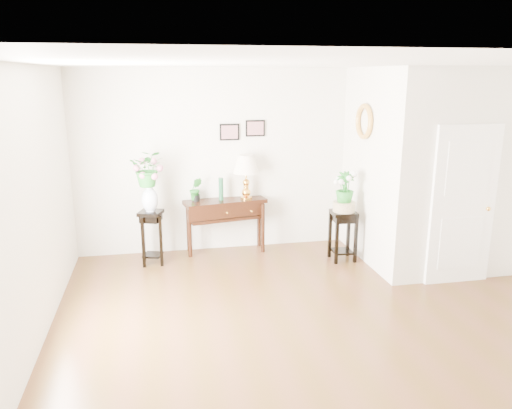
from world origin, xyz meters
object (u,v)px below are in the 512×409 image
object	(u,v)px
console_table	(225,226)
plant_stand_a	(152,238)
plant_stand_b	(343,236)
table_lamp	(246,177)

from	to	relation	value
console_table	plant_stand_a	xyz separation A→B (m)	(-1.12, -0.32, -0.02)
plant_stand_a	plant_stand_b	xyz separation A→B (m)	(2.78, -0.40, -0.02)
table_lamp	plant_stand_b	distance (m)	1.71
table_lamp	plant_stand_a	world-z (taller)	table_lamp
table_lamp	plant_stand_a	bearing A→B (deg)	-167.67
table_lamp	plant_stand_b	size ratio (longest dim) A/B	0.92
console_table	table_lamp	world-z (taller)	table_lamp
table_lamp	plant_stand_a	distance (m)	1.68
plant_stand_b	plant_stand_a	bearing A→B (deg)	171.85
console_table	plant_stand_b	bearing A→B (deg)	-33.59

